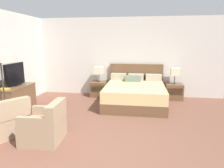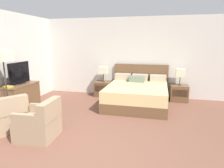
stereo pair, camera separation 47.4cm
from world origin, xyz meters
TOP-DOWN VIEW (x-y plane):
  - ground_plane at (0.00, 0.00)m, footprint 11.77×11.77m
  - wall_back at (0.00, 3.95)m, footprint 6.78×0.06m
  - wall_left at (-2.82, 1.66)m, footprint 0.06×5.72m
  - bed at (0.53, 2.94)m, footprint 1.76×2.01m
  - nightstand_left at (-0.69, 3.62)m, footprint 0.53×0.47m
  - nightstand_right at (1.76, 3.62)m, footprint 0.53×0.47m
  - table_lamp_left at (-0.69, 3.63)m, footprint 0.27×0.27m
  - table_lamp_right at (1.76, 3.63)m, footprint 0.27×0.27m
  - dresser at (-2.48, 1.71)m, footprint 0.57×1.06m
  - tv at (-2.48, 1.78)m, footprint 0.18×0.77m
  - book_red_cover at (-2.49, 1.33)m, footprint 0.24×0.22m
  - armchair_by_window at (-1.88, 0.56)m, footprint 0.95×0.95m
  - armchair_companion at (-1.03, 0.40)m, footprint 0.73×0.72m
  - floor_lamp at (-2.28, 1.05)m, footprint 0.33×0.33m

SIDE VIEW (x-z plane):
  - ground_plane at x=0.00m, z-range 0.00..0.00m
  - nightstand_left at x=-0.69m, z-range 0.00..0.50m
  - nightstand_right at x=1.76m, z-range 0.00..0.50m
  - armchair_by_window at x=-1.88m, z-range -0.10..0.66m
  - armchair_companion at x=-1.03m, z-range -0.10..0.66m
  - bed at x=0.53m, z-range -0.22..0.87m
  - dresser at x=-2.48m, z-range 0.01..0.73m
  - book_red_cover at x=-2.49m, z-range 0.72..0.75m
  - table_lamp_left at x=-0.69m, z-range 0.63..1.14m
  - table_lamp_right at x=1.76m, z-range 0.63..1.14m
  - tv at x=-2.48m, z-range 0.71..1.28m
  - wall_back at x=0.00m, z-range 0.00..2.61m
  - wall_left at x=-2.82m, z-range 0.00..2.61m
  - floor_lamp at x=-2.28m, z-range 0.57..2.22m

